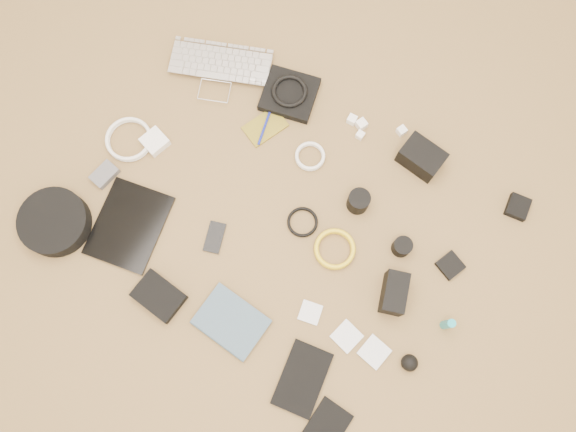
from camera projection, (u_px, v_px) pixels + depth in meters
The scene contains 33 objects.
laptop at pixel (218, 76), 2.01m from camera, with size 0.36×0.25×0.03m, color silver.
headphone_pouch at pixel (289, 94), 1.99m from camera, with size 0.18×0.17×0.03m, color black.
headphones at pixel (290, 91), 1.96m from camera, with size 0.13×0.13×0.02m, color black.
charger_a at pixel (352, 120), 1.97m from camera, with size 0.03×0.03×0.03m, color white.
charger_b at pixel (361, 124), 1.96m from camera, with size 0.03×0.03×0.03m, color white.
charger_c at pixel (402, 131), 1.96m from camera, with size 0.03×0.03×0.03m, color white.
charger_d at pixel (360, 135), 1.95m from camera, with size 0.03×0.03×0.02m, color white.
dslr_camera at pixel (421, 157), 1.90m from camera, with size 0.14×0.10×0.08m, color black.
lens_pouch at pixel (518, 207), 1.89m from camera, with size 0.07×0.08×0.03m, color black.
notebook_olive at pixel (265, 127), 1.97m from camera, with size 0.09×0.14×0.01m, color olive.
pen_blue at pixel (265, 126), 1.96m from camera, with size 0.01×0.01×0.15m, color #121C97.
cable_white_a at pixel (310, 157), 1.94m from camera, with size 0.10×0.10×0.01m, color white.
lens_a at pixel (358, 201), 1.86m from camera, with size 0.07×0.07×0.08m, color black.
lens_b at pixel (402, 247), 1.84m from camera, with size 0.06×0.06×0.06m, color black.
card_reader at pixel (450, 265), 1.84m from camera, with size 0.07×0.07×0.02m, color black.
power_brick at pixel (155, 142), 1.94m from camera, with size 0.08×0.08×0.03m, color white.
cable_white_b at pixel (129, 140), 1.95m from camera, with size 0.16×0.16×0.01m, color white.
cable_black at pixel (302, 222), 1.88m from camera, with size 0.10×0.10×0.01m, color black.
cable_yellow at pixel (334, 249), 1.86m from camera, with size 0.14×0.14×0.02m, color yellow.
flash at pixel (394, 293), 1.78m from camera, with size 0.07×0.13×0.10m, color black.
lens_cleaner at pixel (448, 324), 1.76m from camera, with size 0.03×0.03×0.09m, color teal.
battery_charger at pixel (105, 174), 1.92m from camera, with size 0.06×0.09×0.03m, color #555459.
tablet at pixel (129, 225), 1.88m from camera, with size 0.22×0.28×0.01m, color black.
phone at pixel (215, 237), 1.87m from camera, with size 0.05×0.11×0.01m, color black.
filter_case_left at pixel (310, 313), 1.81m from camera, with size 0.07×0.07×0.01m, color silver.
filter_case_mid at pixel (347, 336), 1.79m from camera, with size 0.08×0.08×0.01m, color silver.
filter_case_right at pixel (374, 352), 1.78m from camera, with size 0.08×0.08×0.01m, color silver.
air_blower at pixel (409, 363), 1.75m from camera, with size 0.05×0.05×0.05m, color black.
headphone_case at pixel (55, 222), 1.85m from camera, with size 0.23×0.23×0.06m, color black.
drive_case at pixel (159, 296), 1.81m from camera, with size 0.15×0.11×0.04m, color black.
paperback at pixel (216, 342), 1.78m from camera, with size 0.16×0.21×0.02m, color #3E566A.
notebook_black_a at pixel (302, 379), 1.75m from camera, with size 0.13×0.21×0.02m, color black.
notebook_black_b at pixel (325, 429), 1.72m from camera, with size 0.11×0.16×0.01m, color black.
Camera 1 is at (0.31, -0.36, 1.83)m, focal length 35.00 mm.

